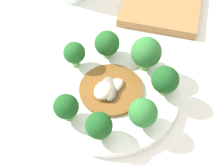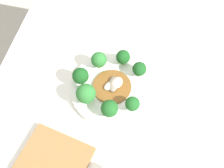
{
  "view_description": "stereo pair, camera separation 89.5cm",
  "coord_description": "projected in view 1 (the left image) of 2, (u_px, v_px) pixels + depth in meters",
  "views": [
    {
      "loc": [
        0.3,
        -0.0,
        1.23
      ],
      "look_at": [
        -0.05,
        -0.03,
        0.78
      ],
      "focal_mm": 50.0,
      "sensor_mm": 36.0,
      "label": 1
    },
    {
      "loc": [
        -0.51,
        -0.14,
        1.59
      ],
      "look_at": [
        -0.05,
        -0.03,
        0.78
      ],
      "focal_mm": 50.0,
      "sensor_mm": 36.0,
      "label": 2
    }
  ],
  "objects": [
    {
      "name": "broccoli_northeast",
      "position": [
        144.0,
        113.0,
        0.51
      ],
      "size": [
        0.05,
        0.05,
        0.06
      ],
      "color": "#7AAD5B",
      "rests_on": "plate"
    },
    {
      "name": "broccoli_west",
      "position": [
        108.0,
        44.0,
        0.61
      ],
      "size": [
        0.05,
        0.05,
        0.06
      ],
      "color": "#89B76B",
      "rests_on": "plate"
    },
    {
      "name": "broccoli_north",
      "position": [
        166.0,
        80.0,
        0.55
      ],
      "size": [
        0.05,
        0.05,
        0.06
      ],
      "color": "#70A356",
      "rests_on": "plate"
    },
    {
      "name": "broccoli_northwest",
      "position": [
        147.0,
        53.0,
        0.59
      ],
      "size": [
        0.06,
        0.06,
        0.07
      ],
      "color": "#7AAD5B",
      "rests_on": "plate"
    },
    {
      "name": "plate",
      "position": [
        112.0,
        93.0,
        0.59
      ],
      "size": [
        0.26,
        0.26,
        0.02
      ],
      "color": "white",
      "rests_on": "table"
    },
    {
      "name": "broccoli_southwest",
      "position": [
        75.0,
        53.0,
        0.6
      ],
      "size": [
        0.04,
        0.04,
        0.06
      ],
      "color": "#89B76B",
      "rests_on": "plate"
    },
    {
      "name": "stirfry_center",
      "position": [
        111.0,
        89.0,
        0.58
      ],
      "size": [
        0.12,
        0.12,
        0.03
      ],
      "color": "brown",
      "rests_on": "plate"
    },
    {
      "name": "broccoli_southeast",
      "position": [
        67.0,
        107.0,
        0.52
      ],
      "size": [
        0.04,
        0.04,
        0.06
      ],
      "color": "#7AAD5B",
      "rests_on": "plate"
    },
    {
      "name": "broccoli_east",
      "position": [
        100.0,
        126.0,
        0.5
      ],
      "size": [
        0.05,
        0.05,
        0.06
      ],
      "color": "#89B76B",
      "rests_on": "plate"
    }
  ]
}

